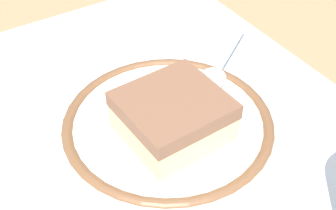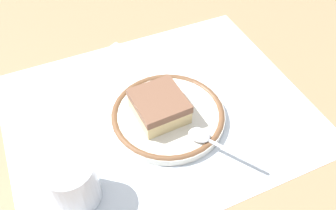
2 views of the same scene
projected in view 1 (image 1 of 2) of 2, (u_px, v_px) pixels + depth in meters
The scene contains 5 objects.
ground_plane at pixel (152, 148), 0.42m from camera, with size 2.40×2.40×0.00m, color #9E7551.
placemat at pixel (152, 147), 0.42m from camera, with size 0.50×0.40×0.00m, color silver.
plate at pixel (168, 126), 0.43m from camera, with size 0.19×0.19×0.02m.
cake_slice at pixel (173, 116), 0.40m from camera, with size 0.08×0.09×0.04m.
spoon at pixel (216, 71), 0.47m from camera, with size 0.08×0.11×0.01m.
Camera 1 is at (0.25, -0.14, 0.31)m, focal length 51.47 mm.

